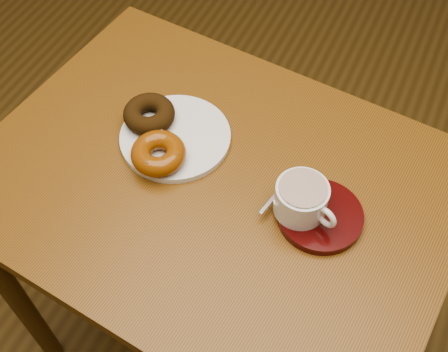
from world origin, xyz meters
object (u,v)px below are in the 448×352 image
at_px(cafe_table, 215,217).
at_px(coffee_cup, 302,199).
at_px(saucer, 320,216).
at_px(donut_plate, 175,137).

distance_m(cafe_table, coffee_cup, 0.25).
distance_m(saucer, coffee_cup, 0.05).
relative_size(donut_plate, saucer, 1.43).
relative_size(donut_plate, coffee_cup, 1.82).
relative_size(cafe_table, coffee_cup, 8.01).
bearing_deg(donut_plate, coffee_cup, -12.34).
bearing_deg(saucer, cafe_table, -179.86).
height_order(cafe_table, saucer, saucer).
bearing_deg(coffee_cup, cafe_table, -161.25).
bearing_deg(saucer, donut_plate, 170.32).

